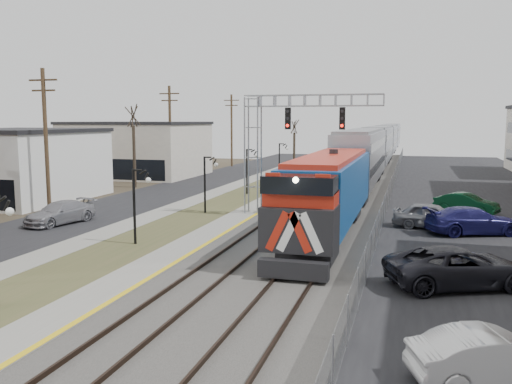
% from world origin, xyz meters
% --- Properties ---
extents(street_west, '(7.00, 120.00, 0.04)m').
position_xyz_m(street_west, '(-11.50, 35.00, 0.02)').
color(street_west, black).
rests_on(street_west, ground).
extents(sidewalk, '(2.00, 120.00, 0.08)m').
position_xyz_m(sidewalk, '(-7.00, 35.00, 0.04)').
color(sidewalk, gray).
rests_on(sidewalk, ground).
extents(grass_median, '(4.00, 120.00, 0.06)m').
position_xyz_m(grass_median, '(-4.00, 35.00, 0.03)').
color(grass_median, '#424826').
rests_on(grass_median, ground).
extents(platform, '(2.00, 120.00, 0.24)m').
position_xyz_m(platform, '(-1.00, 35.00, 0.12)').
color(platform, gray).
rests_on(platform, ground).
extents(ballast_bed, '(8.00, 120.00, 0.20)m').
position_xyz_m(ballast_bed, '(4.00, 35.00, 0.10)').
color(ballast_bed, '#595651').
rests_on(ballast_bed, ground).
extents(parking_lot, '(16.00, 120.00, 0.04)m').
position_xyz_m(parking_lot, '(16.00, 35.00, 0.02)').
color(parking_lot, black).
rests_on(parking_lot, ground).
extents(platform_edge, '(0.24, 120.00, 0.01)m').
position_xyz_m(platform_edge, '(-0.12, 35.00, 0.24)').
color(platform_edge, gold).
rests_on(platform_edge, platform).
extents(track_near, '(1.58, 120.00, 0.15)m').
position_xyz_m(track_near, '(2.00, 35.00, 0.28)').
color(track_near, '#2D2119').
rests_on(track_near, ballast_bed).
extents(track_far, '(1.58, 120.00, 0.15)m').
position_xyz_m(track_far, '(5.50, 35.00, 0.28)').
color(track_far, '#2D2119').
rests_on(track_far, ballast_bed).
extents(train, '(3.00, 108.65, 5.33)m').
position_xyz_m(train, '(5.50, 69.11, 2.94)').
color(train, '#134E9A').
rests_on(train, ground).
extents(signal_gantry, '(9.00, 1.07, 8.15)m').
position_xyz_m(signal_gantry, '(1.22, 27.99, 5.59)').
color(signal_gantry, gray).
rests_on(signal_gantry, ground).
extents(lampposts, '(0.14, 62.14, 4.00)m').
position_xyz_m(lampposts, '(-4.00, 18.29, 2.00)').
color(lampposts, black).
rests_on(lampposts, ground).
extents(utility_poles, '(0.28, 80.28, 10.00)m').
position_xyz_m(utility_poles, '(-14.50, 25.00, 5.00)').
color(utility_poles, '#4C3823').
rests_on(utility_poles, ground).
extents(fence, '(0.04, 120.00, 1.60)m').
position_xyz_m(fence, '(8.20, 35.00, 0.80)').
color(fence, gray).
rests_on(fence, ground).
extents(bare_trees, '(12.30, 42.30, 5.95)m').
position_xyz_m(bare_trees, '(-12.66, 38.91, 2.70)').
color(bare_trees, '#382D23').
rests_on(bare_trees, ground).
extents(car_lot_b, '(4.40, 2.79, 1.37)m').
position_xyz_m(car_lot_b, '(11.94, 6.77, 0.68)').
color(car_lot_b, silver).
rests_on(car_lot_b, ground).
extents(car_lot_c, '(6.22, 4.64, 1.57)m').
position_xyz_m(car_lot_c, '(11.71, 14.92, 0.78)').
color(car_lot_c, black).
rests_on(car_lot_c, ground).
extents(car_lot_d, '(5.78, 3.93, 1.55)m').
position_xyz_m(car_lot_d, '(13.29, 25.60, 0.78)').
color(car_lot_d, '#181752').
rests_on(car_lot_d, ground).
extents(car_lot_e, '(4.73, 2.41, 1.54)m').
position_xyz_m(car_lot_e, '(11.08, 26.63, 0.77)').
color(car_lot_e, slate).
rests_on(car_lot_e, ground).
extents(car_lot_f, '(4.50, 3.13, 1.41)m').
position_xyz_m(car_lot_f, '(13.57, 32.91, 0.70)').
color(car_lot_f, '#0B3B1E').
rests_on(car_lot_f, ground).
extents(car_street_b, '(3.02, 5.12, 1.39)m').
position_xyz_m(car_street_b, '(-11.30, 21.78, 0.70)').
color(car_street_b, gray).
rests_on(car_street_b, ground).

